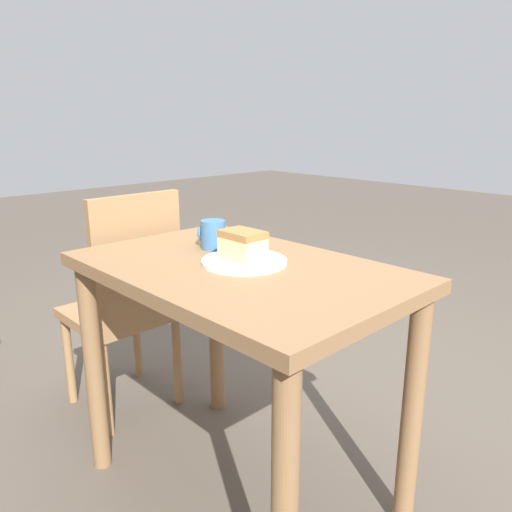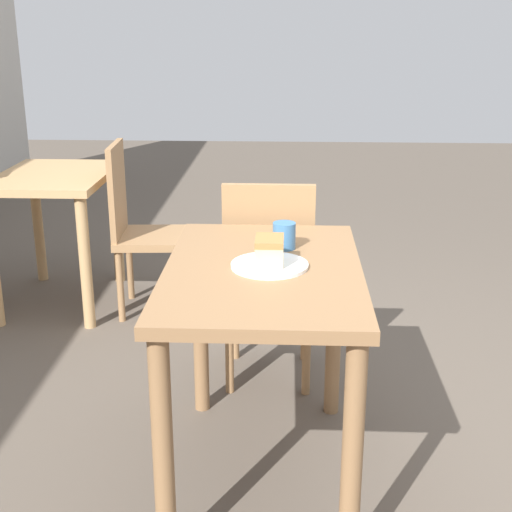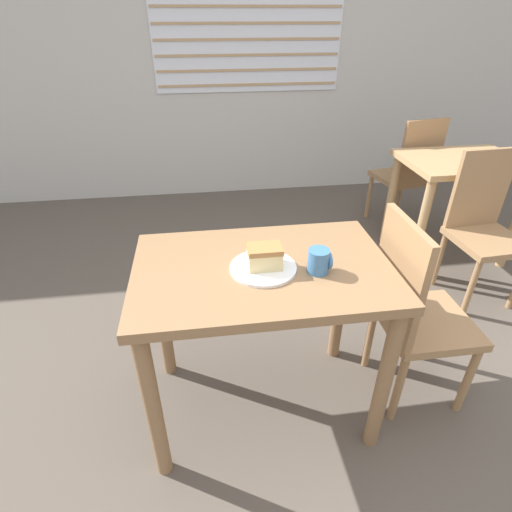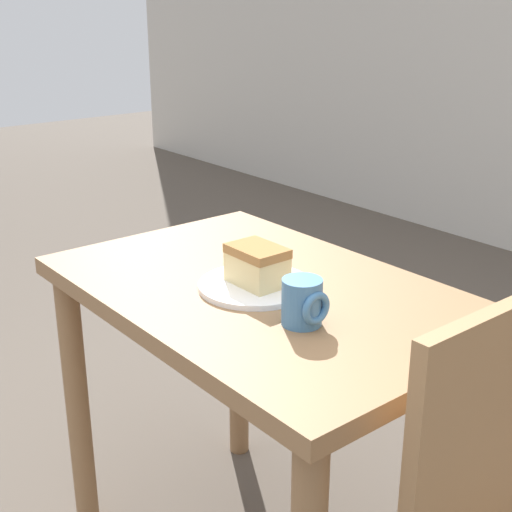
# 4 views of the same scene
# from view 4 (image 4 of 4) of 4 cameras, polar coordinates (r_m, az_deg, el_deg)

# --- Properties ---
(dining_table_near) EXTENTS (0.97, 0.63, 0.78)m
(dining_table_near) POSITION_cam_4_polar(r_m,az_deg,el_deg) (1.61, 0.57, -6.93)
(dining_table_near) COLOR olive
(dining_table_near) RESTS_ON ground_plane
(plate) EXTENTS (0.25, 0.25, 0.01)m
(plate) POSITION_cam_4_polar(r_m,az_deg,el_deg) (1.54, -0.04, -2.36)
(plate) COLOR white
(plate) RESTS_ON dining_table_near
(cake_slice) EXTENTS (0.13, 0.09, 0.08)m
(cake_slice) POSITION_cam_4_polar(r_m,az_deg,el_deg) (1.52, 0.10, -0.72)
(cake_slice) COLOR #E5CC89
(cake_slice) RESTS_ON plate
(coffee_mug) EXTENTS (0.09, 0.08, 0.09)m
(coffee_mug) POSITION_cam_4_polar(r_m,az_deg,el_deg) (1.36, 3.80, -3.73)
(coffee_mug) COLOR teal
(coffee_mug) RESTS_ON dining_table_near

